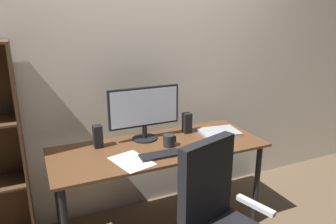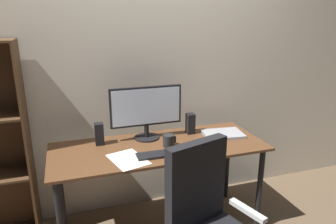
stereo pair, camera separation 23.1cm
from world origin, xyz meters
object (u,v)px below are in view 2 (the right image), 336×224
object	(u,v)px
desk	(159,156)
keyboard	(157,155)
mouse	(190,150)
coffee_mug	(169,141)
monitor	(146,109)
speaker_right	(190,124)
laptop	(223,134)
speaker_left	(99,134)

from	to	relation	value
desk	keyboard	xyz separation A→B (m)	(-0.06, -0.17, 0.10)
mouse	coffee_mug	xyz separation A→B (m)	(-0.11, 0.15, 0.03)
keyboard	mouse	xyz separation A→B (m)	(0.24, -0.02, 0.01)
monitor	coffee_mug	bearing A→B (deg)	-61.27
mouse	speaker_right	bearing A→B (deg)	55.68
speaker_right	laptop	bearing A→B (deg)	-27.89
coffee_mug	speaker_right	world-z (taller)	speaker_right
monitor	keyboard	distance (m)	0.42
desk	mouse	world-z (taller)	mouse
monitor	speaker_right	world-z (taller)	monitor
coffee_mug	speaker_right	bearing A→B (deg)	37.89
desk	monitor	xyz separation A→B (m)	(-0.05, 0.18, 0.33)
monitor	speaker_right	xyz separation A→B (m)	(0.37, -0.01, -0.16)
speaker_left	laptop	bearing A→B (deg)	-7.32
monitor	speaker_right	distance (m)	0.41
monitor	mouse	distance (m)	0.49
monitor	speaker_right	size ratio (longest dim) A/B	3.35
speaker_left	speaker_right	xyz separation A→B (m)	(0.75, 0.00, 0.00)
monitor	speaker_left	distance (m)	0.41
desk	mouse	bearing A→B (deg)	-46.28
monitor	keyboard	xyz separation A→B (m)	(-0.02, -0.35, -0.24)
monitor	coffee_mug	size ratio (longest dim) A/B	5.62
mouse	speaker_left	xyz separation A→B (m)	(-0.60, 0.36, 0.07)
speaker_left	speaker_right	size ratio (longest dim) A/B	1.00
mouse	monitor	bearing A→B (deg)	109.96
monitor	desk	bearing A→B (deg)	-74.41
coffee_mug	speaker_right	distance (m)	0.33
keyboard	laptop	size ratio (longest dim) A/B	0.91
desk	keyboard	size ratio (longest dim) A/B	5.55
desk	laptop	distance (m)	0.57
keyboard	speaker_right	xyz separation A→B (m)	(0.39, 0.34, 0.08)
monitor	speaker_left	xyz separation A→B (m)	(-0.37, -0.01, -0.16)
desk	speaker_right	bearing A→B (deg)	27.77
coffee_mug	mouse	bearing A→B (deg)	-53.95
monitor	coffee_mug	xyz separation A→B (m)	(0.11, -0.21, -0.20)
desk	laptop	xyz separation A→B (m)	(0.56, 0.04, 0.10)
desk	laptop	bearing A→B (deg)	4.45
desk	speaker_right	size ratio (longest dim) A/B	9.47
keyboard	coffee_mug	world-z (taller)	coffee_mug
monitor	speaker_left	world-z (taller)	monitor
coffee_mug	speaker_left	world-z (taller)	speaker_left
desk	monitor	distance (m)	0.38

